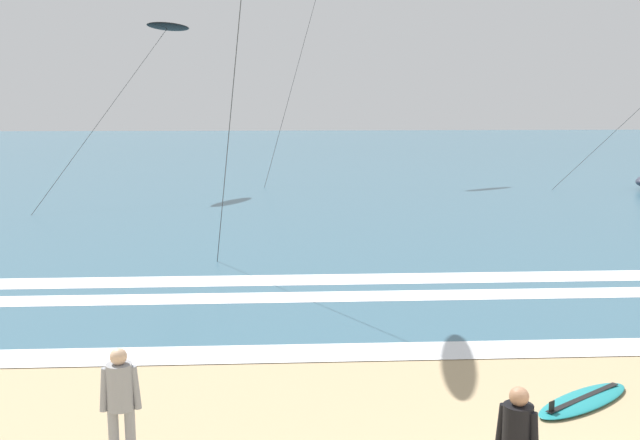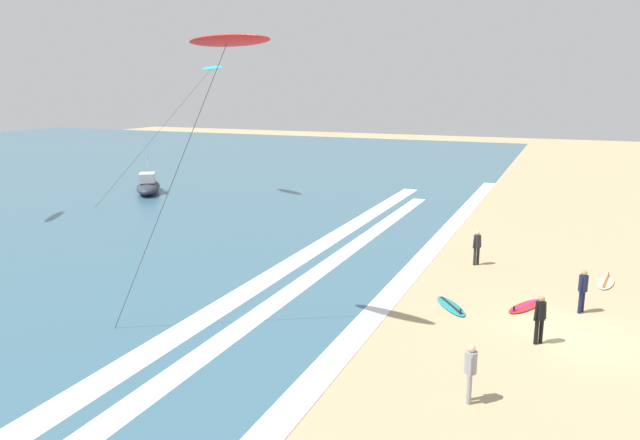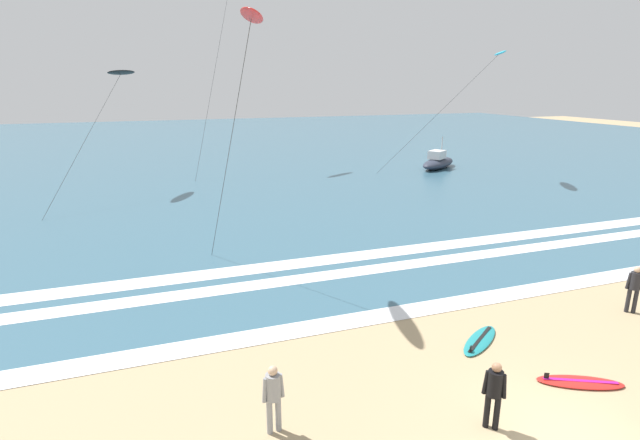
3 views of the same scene
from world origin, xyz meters
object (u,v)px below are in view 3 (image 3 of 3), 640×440
(surfer_right_near, at_px, (273,393))
(kite_black_high_left, at_px, (121,73))
(offshore_boat, at_px, (438,162))
(surfer_left_near, at_px, (635,285))
(kite_red_high_right, at_px, (251,17))
(kite_cyan_low_near, at_px, (499,54))
(surfboard_left_pile, at_px, (480,340))
(surfboard_right_spare, at_px, (580,382))
(surfer_background_far, at_px, (494,390))

(surfer_right_near, height_order, kite_black_high_left, kite_black_high_left)
(offshore_boat, bearing_deg, surfer_right_near, -128.10)
(surfer_left_near, relative_size, kite_red_high_right, 0.17)
(offshore_boat, bearing_deg, kite_black_high_left, -179.06)
(kite_cyan_low_near, bearing_deg, surfboard_left_pile, -128.19)
(surfboard_right_spare, bearing_deg, surfer_background_far, -169.46)
(surfer_background_far, bearing_deg, kite_black_high_left, 104.99)
(surfer_background_far, relative_size, kite_red_high_right, 0.17)
(surfer_left_near, xyz_separation_m, kite_black_high_left, (-15.62, 25.66, 6.88))
(surfer_left_near, distance_m, offshore_boat, 27.69)
(surfer_background_far, xyz_separation_m, surfer_right_near, (-4.48, 1.45, 0.00))
(kite_cyan_low_near, xyz_separation_m, kite_red_high_right, (-21.27, -14.47, 0.01))
(surfer_left_near, distance_m, surfboard_right_spare, 5.46)
(kite_cyan_low_near, xyz_separation_m, offshore_boat, (-1.02, 5.46, -8.69))
(surfboard_left_pile, bearing_deg, offshore_boat, 59.78)
(surfer_left_near, distance_m, kite_cyan_low_near, 24.50)
(surfboard_left_pile, bearing_deg, surfer_left_near, -0.43)
(surfer_background_far, distance_m, kite_red_high_right, 12.77)
(surfer_left_near, relative_size, surfboard_right_spare, 0.74)
(surfer_left_near, height_order, surfer_right_near, same)
(surfer_right_near, relative_size, kite_cyan_low_near, 0.17)
(surfer_background_far, height_order, kite_cyan_low_near, kite_cyan_low_near)
(surfer_right_near, height_order, surfboard_right_spare, surfer_right_near)
(surfer_left_near, xyz_separation_m, kite_cyan_low_near, (10.34, 20.60, 8.29))
(kite_cyan_low_near, bearing_deg, offshore_boat, 100.55)
(surfer_left_near, height_order, offshore_boat, offshore_boat)
(kite_cyan_low_near, height_order, offshore_boat, kite_cyan_low_near)
(offshore_boat, bearing_deg, surfboard_left_pile, -120.22)
(surfboard_left_pile, height_order, kite_red_high_right, kite_red_high_right)
(kite_red_high_right, bearing_deg, kite_cyan_low_near, 34.23)
(surfer_left_near, bearing_deg, offshore_boat, 70.31)
(kite_cyan_low_near, relative_size, kite_red_high_right, 1.00)
(surfer_right_near, bearing_deg, surfboard_right_spare, -6.44)
(surfer_right_near, height_order, surfboard_left_pile, surfer_right_near)
(kite_cyan_low_near, xyz_separation_m, kite_black_high_left, (-25.97, 5.05, -1.41))
(surfer_left_near, xyz_separation_m, kite_red_high_right, (-10.93, 6.13, 8.30))
(kite_red_high_right, relative_size, offshore_boat, 1.82)
(kite_black_high_left, relative_size, kite_red_high_right, 0.89)
(surfboard_left_pile, height_order, surfboard_right_spare, same)
(kite_red_high_right, bearing_deg, surfer_left_near, -29.29)
(surfer_left_near, distance_m, kite_black_high_left, 30.82)
(surfer_background_far, relative_size, offshore_boat, 0.31)
(surfboard_right_spare, height_order, kite_cyan_low_near, kite_cyan_low_near)
(surfer_background_far, bearing_deg, offshore_boat, 59.40)
(surfboard_left_pile, xyz_separation_m, offshore_boat, (15.16, 26.02, 0.51))
(surfboard_left_pile, distance_m, kite_black_high_left, 28.51)
(offshore_boat, bearing_deg, kite_red_high_right, -135.46)
(surfer_right_near, xyz_separation_m, surfboard_left_pile, (6.57, 1.69, -0.91))
(surfer_background_far, bearing_deg, kite_red_high_right, 108.05)
(surfer_background_far, bearing_deg, surfer_right_near, 162.04)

